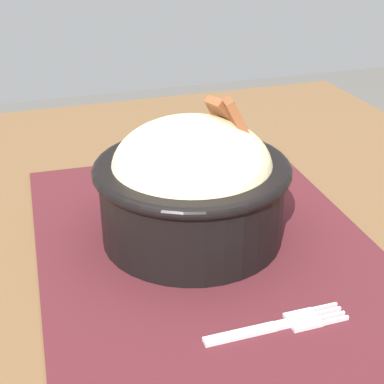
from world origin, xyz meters
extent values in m
cube|color=brown|center=(0.00, 0.00, 0.76)|extent=(1.02, 0.80, 0.02)
cylinder|color=brown|center=(-0.45, 0.34, 0.37)|extent=(0.04, 0.04, 0.75)
cube|color=#47191E|center=(-0.01, -0.01, 0.77)|extent=(0.49, 0.35, 0.00)
cylinder|color=black|center=(-0.05, -0.02, 0.82)|extent=(0.18, 0.18, 0.08)
torus|color=black|center=(-0.05, -0.02, 0.85)|extent=(0.19, 0.19, 0.01)
ellipsoid|color=beige|center=(-0.05, -0.02, 0.85)|extent=(0.20, 0.20, 0.10)
sphere|color=#326123|center=(-0.04, -0.01, 0.88)|extent=(0.04, 0.04, 0.04)
sphere|color=#326123|center=(-0.07, -0.02, 0.88)|extent=(0.03, 0.03, 0.03)
cylinder|color=orange|center=(-0.08, -0.04, 0.87)|extent=(0.01, 0.03, 0.01)
cube|color=brown|center=(-0.04, 0.03, 0.89)|extent=(0.02, 0.04, 0.06)
cube|color=brown|center=(-0.05, 0.03, 0.89)|extent=(0.02, 0.03, 0.05)
cube|color=brown|center=(-0.06, 0.03, 0.89)|extent=(0.03, 0.05, 0.05)
cube|color=brown|center=(-0.07, 0.02, 0.89)|extent=(0.04, 0.04, 0.05)
cube|color=#BBBBBB|center=(0.11, -0.03, 0.78)|extent=(0.01, 0.06, 0.00)
cube|color=#BBBBBB|center=(0.11, 0.01, 0.78)|extent=(0.01, 0.01, 0.00)
cube|color=#BBBBBB|center=(0.11, 0.03, 0.78)|extent=(0.02, 0.03, 0.00)
cube|color=#BBBBBB|center=(0.12, 0.05, 0.78)|extent=(0.00, 0.02, 0.00)
cube|color=#BBBBBB|center=(0.11, 0.05, 0.78)|extent=(0.00, 0.02, 0.00)
cube|color=#BBBBBB|center=(0.11, 0.05, 0.78)|extent=(0.00, 0.02, 0.00)
cube|color=#BBBBBB|center=(0.10, 0.05, 0.78)|extent=(0.00, 0.02, 0.00)
camera|label=1|loc=(0.44, -0.18, 1.09)|focal=54.45mm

